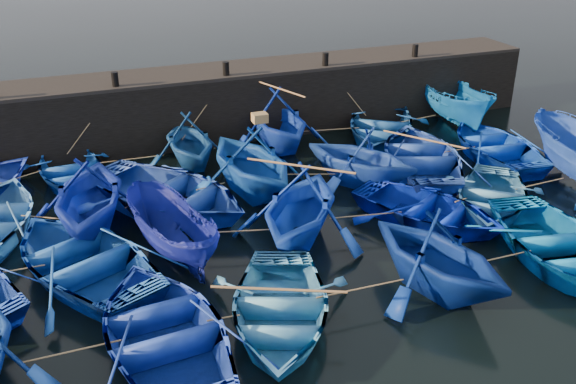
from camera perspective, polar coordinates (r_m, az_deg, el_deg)
name	(u,v)px	position (r m, az deg, el deg)	size (l,w,h in m)	color
ground	(332,266)	(16.86, 3.91, -6.55)	(120.00, 120.00, 0.00)	black
quay_wall	(221,104)	(25.38, -5.94, 7.80)	(26.00, 2.50, 2.50)	black
quay_top	(220,71)	(25.02, -6.08, 10.66)	(26.00, 2.50, 0.12)	black
bollard_1	(115,79)	(23.40, -15.13, 9.66)	(0.24, 0.24, 0.50)	black
bollard_2	(226,69)	(24.10, -5.54, 10.86)	(0.24, 0.24, 0.50)	black
bollard_3	(325,59)	(25.41, 3.35, 11.71)	(0.24, 0.24, 0.50)	black
bollard_4	(415,51)	(27.26, 11.23, 12.23)	(0.24, 0.24, 0.50)	black
boat_1	(70,170)	(22.43, -18.82, 1.89)	(3.10, 4.34, 0.90)	#0C3D96
boat_2	(189,140)	(22.55, -8.83, 4.56)	(3.18, 3.69, 1.94)	navy
boat_3	(278,119)	(23.82, -0.92, 6.50)	(3.79, 4.39, 2.31)	#1035BE
boat_4	(380,125)	(25.28, 8.18, 5.89)	(3.70, 5.17, 1.07)	navy
boat_5	(456,103)	(27.19, 14.68, 7.64)	(1.85, 4.90, 1.90)	#0A59A8
boat_7	(90,194)	(18.75, -17.22, -0.13)	(3.85, 4.47, 2.35)	#0F269B
boat_8	(167,193)	(19.61, -10.70, -0.09)	(4.13, 5.77, 1.20)	#1B3EA3
boat_9	(252,160)	(20.12, -3.26, 2.89)	(3.93, 4.56, 2.40)	#0C4196
boat_10	(361,156)	(20.90, 6.50, 3.18)	(3.40, 3.95, 2.08)	navy
boat_11	(422,155)	(22.56, 11.82, 3.21)	(3.89, 5.44, 1.13)	#183A97
boat_12	(496,145)	(24.36, 17.98, 4.03)	(3.52, 4.93, 1.02)	blue
boat_14	(83,258)	(16.88, -17.79, -5.59)	(3.88, 5.42, 1.12)	#104298
boat_15	(171,231)	(17.09, -10.40, -3.46)	(1.51, 4.01, 1.55)	navy
boat_16	(300,205)	(17.38, 1.08, -1.17)	(3.70, 4.29, 2.26)	#0F39CA
boat_17	(428,209)	(19.03, 12.37, -1.50)	(3.29, 4.59, 0.95)	#001697
boat_18	(491,196)	(20.34, 17.61, -0.37)	(3.14, 4.40, 0.91)	teal
boat_21	(165,330)	(13.96, -10.88, -11.99)	(3.75, 5.25, 1.09)	#122F99
boat_22	(279,309)	(14.44, -0.82, -10.33)	(3.33, 4.65, 0.97)	#367ED2
boat_23	(438,254)	(15.68, 13.21, -5.36)	(3.49, 4.05, 2.13)	navy
boat_24	(559,245)	(18.09, 22.92, -4.34)	(3.72, 5.20, 1.08)	#035BAF
wooden_crate	(260,118)	(19.73, -2.53, 6.61)	(0.45, 0.37, 0.28)	olive
mooring_ropes	(273,162)	(20.70, -1.31, 2.66)	(18.23, 11.49, 2.10)	tan
loose_oars	(325,157)	(19.01, 3.29, 3.11)	(9.88, 12.25, 1.41)	#99724C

